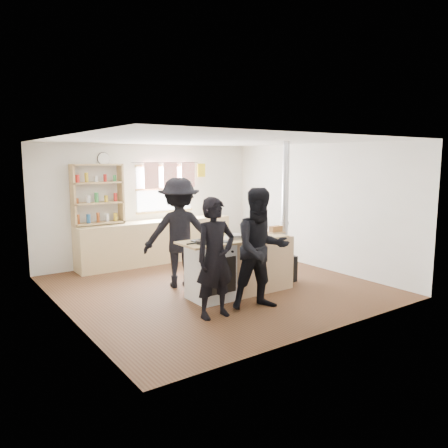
% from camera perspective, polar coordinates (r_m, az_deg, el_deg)
% --- Properties ---
extents(ground, '(5.00, 5.00, 0.01)m').
position_cam_1_polar(ground, '(7.67, -1.22, -8.18)').
color(ground, brown).
rests_on(ground, ground).
extents(back_counter, '(3.40, 0.55, 0.90)m').
position_cam_1_polar(back_counter, '(9.44, -8.77, -2.26)').
color(back_counter, '#D4B87F').
rests_on(back_counter, ground).
extents(shelving_unit, '(1.00, 0.28, 1.20)m').
position_cam_1_polar(shelving_unit, '(8.95, -16.18, 3.78)').
color(shelving_unit, tan).
rests_on(shelving_unit, back_counter).
extents(thermos, '(0.10, 0.10, 0.28)m').
position_cam_1_polar(thermos, '(9.64, -5.51, 1.58)').
color(thermos, silver).
rests_on(thermos, back_counter).
extents(cooking_island, '(1.97, 0.64, 0.93)m').
position_cam_1_polar(cooking_island, '(7.20, 2.19, -5.42)').
color(cooking_island, white).
rests_on(cooking_island, ground).
extents(skillet_greens, '(0.30, 0.30, 0.05)m').
position_cam_1_polar(skillet_greens, '(6.61, -2.55, -2.30)').
color(skillet_greens, black).
rests_on(skillet_greens, cooking_island).
extents(roast_tray, '(0.41, 0.37, 0.07)m').
position_cam_1_polar(roast_tray, '(7.00, 1.85, -1.60)').
color(roast_tray, silver).
rests_on(roast_tray, cooking_island).
extents(stockpot_stove, '(0.21, 0.21, 0.17)m').
position_cam_1_polar(stockpot_stove, '(6.99, -1.78, -1.32)').
color(stockpot_stove, '#B9B9BB').
rests_on(stockpot_stove, cooking_island).
extents(stockpot_counter, '(0.30, 0.30, 0.22)m').
position_cam_1_polar(stockpot_counter, '(7.37, 3.76, -0.62)').
color(stockpot_counter, '#B6B6B8').
rests_on(stockpot_counter, cooking_island).
extents(bread_board, '(0.28, 0.20, 0.12)m').
position_cam_1_polar(bread_board, '(7.59, 6.79, -0.78)').
color(bread_board, tan).
rests_on(bread_board, cooking_island).
extents(flue_heater, '(0.35, 0.35, 2.50)m').
position_cam_1_polar(flue_heater, '(7.92, 7.88, -2.79)').
color(flue_heater, black).
rests_on(flue_heater, ground).
extents(person_near_left, '(0.62, 0.41, 1.69)m').
position_cam_1_polar(person_near_left, '(6.04, -1.14, -4.45)').
color(person_near_left, black).
rests_on(person_near_left, ground).
extents(person_near_right, '(1.03, 0.90, 1.79)m').
position_cam_1_polar(person_near_right, '(6.40, 4.85, -3.27)').
color(person_near_right, black).
rests_on(person_near_right, ground).
extents(person_far, '(1.39, 1.11, 1.88)m').
position_cam_1_polar(person_far, '(7.53, -5.86, -1.14)').
color(person_far, black).
rests_on(person_far, ground).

